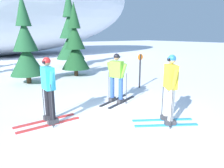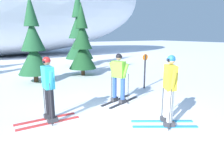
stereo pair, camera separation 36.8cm
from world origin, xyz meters
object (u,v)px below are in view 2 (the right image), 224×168
at_px(skier_yellow_jacket, 169,89).
at_px(trail_marker_post, 145,69).
at_px(skier_cyan_jacket, 48,88).
at_px(pine_tree_center_right, 33,47).
at_px(skier_lime_jacket, 119,77).
at_px(pine_tree_right, 82,46).
at_px(pine_tree_far_right, 79,35).

bearing_deg(skier_yellow_jacket, trail_marker_post, 59.07).
bearing_deg(skier_cyan_jacket, pine_tree_center_right, 82.48).
height_order(skier_cyan_jacket, skier_lime_jacket, skier_cyan_jacket).
distance_m(skier_cyan_jacket, trail_marker_post, 4.85).
relative_size(skier_yellow_jacket, pine_tree_right, 0.45).
height_order(skier_lime_jacket, pine_tree_right, pine_tree_right).
bearing_deg(skier_lime_jacket, skier_cyan_jacket, -171.45).
height_order(skier_lime_jacket, pine_tree_center_right, pine_tree_center_right).
relative_size(pine_tree_center_right, pine_tree_right, 1.02).
distance_m(pine_tree_far_right, trail_marker_post, 8.15).
height_order(skier_cyan_jacket, trail_marker_post, skier_cyan_jacket).
bearing_deg(pine_tree_right, skier_yellow_jacket, -96.39).
bearing_deg(pine_tree_center_right, pine_tree_far_right, 45.62).
relative_size(skier_cyan_jacket, skier_yellow_jacket, 0.96).
bearing_deg(skier_cyan_jacket, skier_yellow_jacket, -35.49).
height_order(skier_cyan_jacket, pine_tree_far_right, pine_tree_far_right).
bearing_deg(pine_tree_center_right, skier_yellow_jacket, -75.03).
distance_m(skier_cyan_jacket, skier_yellow_jacket, 3.21).
relative_size(skier_lime_jacket, pine_tree_center_right, 0.41).
distance_m(pine_tree_center_right, pine_tree_far_right, 5.93).
relative_size(skier_cyan_jacket, pine_tree_right, 0.44).
xyz_separation_m(skier_cyan_jacket, pine_tree_center_right, (0.70, 5.29, 0.81)).
bearing_deg(pine_tree_right, skier_cyan_jacket, -121.22).
xyz_separation_m(skier_yellow_jacket, trail_marker_post, (2.01, 3.35, -0.13)).
bearing_deg(trail_marker_post, pine_tree_center_right, 135.87).
distance_m(skier_lime_jacket, pine_tree_center_right, 5.30).
relative_size(skier_lime_jacket, trail_marker_post, 1.13).
distance_m(pine_tree_center_right, pine_tree_right, 2.79).
bearing_deg(skier_lime_jacket, pine_tree_center_right, 110.28).
bearing_deg(pine_tree_right, pine_tree_far_right, 70.20).
xyz_separation_m(pine_tree_center_right, pine_tree_right, (2.76, 0.41, -0.03)).
bearing_deg(trail_marker_post, skier_cyan_jacket, -162.13).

